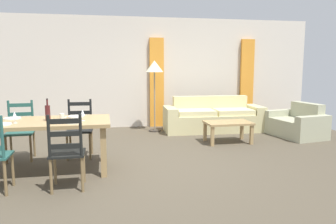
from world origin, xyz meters
name	(u,v)px	position (x,y,z in m)	size (l,w,h in m)	color
ground_plane	(142,165)	(0.00, 0.00, -0.01)	(9.60, 9.60, 0.02)	#4C4334
wall_far	(126,73)	(0.00, 3.30, 1.35)	(9.60, 0.16, 2.70)	beige
curtain_panel_left	(157,83)	(0.74, 3.16, 1.10)	(0.35, 0.08, 2.20)	orange
curtain_panel_right	(247,82)	(3.14, 3.16, 1.10)	(0.35, 0.08, 2.20)	orange
dining_table	(42,127)	(-1.43, -0.06, 0.66)	(1.90, 0.96, 0.75)	#A58554
dining_chair_near_right	(67,152)	(-1.02, -0.83, 0.48)	(0.42, 0.40, 0.96)	black
dining_chair_far_left	(20,130)	(-1.91, 0.70, 0.48)	(0.44, 0.42, 0.96)	#24544A
dining_chair_far_right	(80,128)	(-0.97, 0.70, 0.48)	(0.44, 0.42, 0.96)	black
dinner_plate_near_left	(2,124)	(-1.88, -0.31, 0.76)	(0.24, 0.24, 0.02)	white
dinner_plate_near_right	(73,122)	(-0.98, -0.31, 0.76)	(0.24, 0.24, 0.02)	white
fork_near_right	(62,123)	(-1.13, -0.31, 0.75)	(0.02, 0.17, 0.01)	silver
dinner_plate_far_left	(12,118)	(-1.88, 0.19, 0.76)	(0.24, 0.24, 0.02)	white
fork_far_left	(1,119)	(-2.03, 0.19, 0.75)	(0.02, 0.17, 0.01)	silver
dinner_plate_far_right	(76,117)	(-0.98, 0.19, 0.76)	(0.24, 0.24, 0.02)	white
fork_far_right	(66,117)	(-1.13, 0.19, 0.75)	(0.02, 0.17, 0.01)	silver
wine_bottle	(48,112)	(-1.34, -0.07, 0.87)	(0.07, 0.07, 0.32)	#471919
wine_glass_near_left	(15,115)	(-1.75, -0.20, 0.86)	(0.06, 0.06, 0.16)	white
wine_glass_near_right	(83,113)	(-0.86, -0.18, 0.86)	(0.06, 0.06, 0.16)	white
coffee_cup_primary	(62,116)	(-1.16, 0.00, 0.80)	(0.07, 0.07, 0.09)	beige
couch	(213,118)	(1.94, 2.36, 0.29)	(2.31, 0.89, 0.80)	beige
coffee_table	(228,125)	(1.85, 1.15, 0.36)	(0.90, 0.56, 0.42)	#A58554
armchair_upholstered	(298,125)	(3.56, 1.41, 0.25)	(0.98, 1.28, 0.72)	#A8A98A
standing_lamp	(154,71)	(0.59, 2.55, 1.41)	(0.40, 0.40, 1.64)	#332D28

